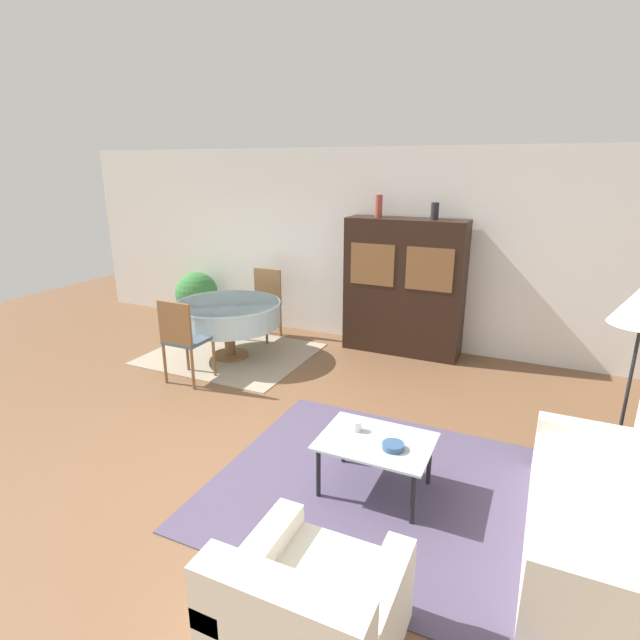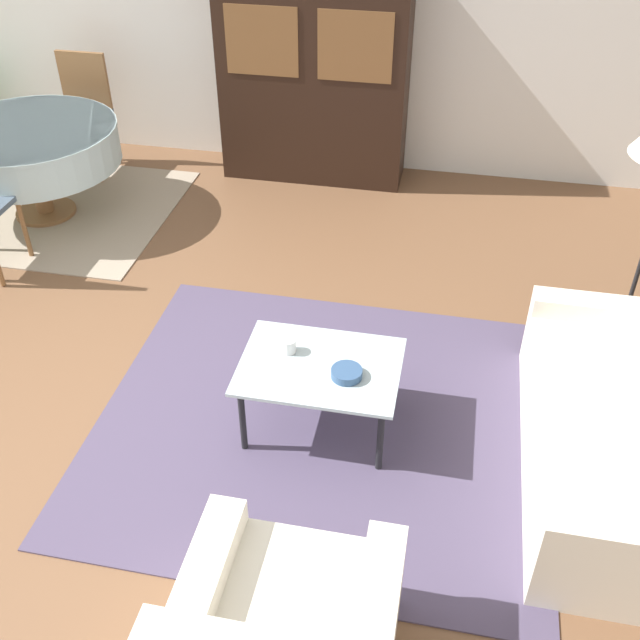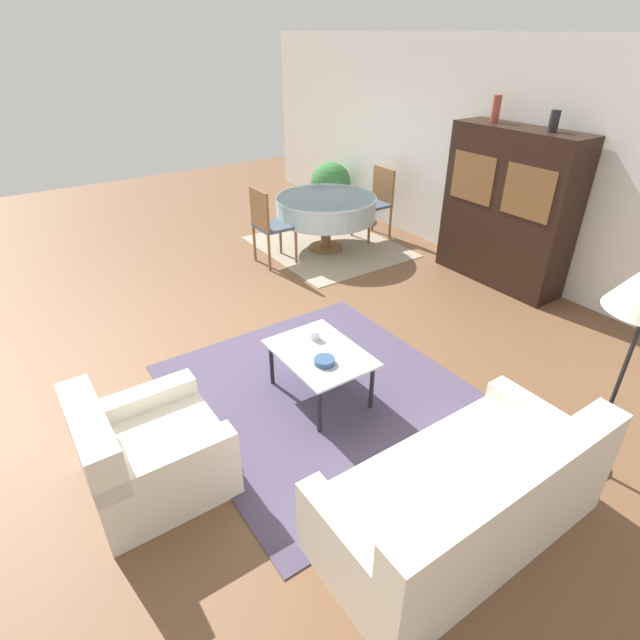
% 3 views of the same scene
% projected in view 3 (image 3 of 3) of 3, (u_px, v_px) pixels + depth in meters
% --- Properties ---
extents(ground_plane, '(14.00, 14.00, 0.00)m').
position_uv_depth(ground_plane, '(234.00, 340.00, 5.04)').
color(ground_plane, brown).
extents(wall_back, '(10.00, 0.06, 2.70)m').
position_uv_depth(wall_back, '(493.00, 158.00, 6.13)').
color(wall_back, white).
rests_on(wall_back, ground_plane).
extents(area_rug, '(2.52, 2.28, 0.01)m').
position_uv_depth(area_rug, '(323.00, 394.00, 4.29)').
color(area_rug, '#4C425B').
rests_on(area_rug, ground_plane).
extents(dining_rug, '(2.08, 1.77, 0.01)m').
position_uv_depth(dining_rug, '(328.00, 246.00, 7.21)').
color(dining_rug, gray).
rests_on(dining_rug, ground_plane).
extents(couch, '(0.87, 1.78, 0.79)m').
position_uv_depth(couch, '(465.00, 501.00, 2.98)').
color(couch, silver).
rests_on(couch, ground_plane).
extents(armchair, '(0.84, 0.87, 0.76)m').
position_uv_depth(armchair, '(147.00, 454.00, 3.31)').
color(armchair, silver).
rests_on(armchair, ground_plane).
extents(coffee_table, '(0.86, 0.63, 0.44)m').
position_uv_depth(coffee_table, '(320.00, 357.00, 4.08)').
color(coffee_table, black).
rests_on(coffee_table, area_rug).
extents(display_cabinet, '(1.56, 0.48, 1.81)m').
position_uv_depth(display_cabinet, '(507.00, 209.00, 5.83)').
color(display_cabinet, black).
rests_on(display_cabinet, ground_plane).
extents(dining_table, '(1.38, 1.38, 0.74)m').
position_uv_depth(dining_table, '(326.00, 208.00, 6.85)').
color(dining_table, brown).
rests_on(dining_table, dining_rug).
extents(dining_chair_near, '(0.44, 0.44, 1.00)m').
position_uv_depth(dining_chair_near, '(268.00, 222.00, 6.42)').
color(dining_chair_near, brown).
rests_on(dining_chair_near, dining_rug).
extents(dining_chair_far, '(0.44, 0.44, 1.00)m').
position_uv_depth(dining_chair_far, '(377.00, 198.00, 7.30)').
color(dining_chair_far, brown).
rests_on(dining_chair_far, dining_rug).
extents(cup, '(0.08, 0.08, 0.08)m').
position_uv_depth(cup, '(315.00, 335.00, 4.21)').
color(cup, white).
rests_on(cup, coffee_table).
extents(bowl, '(0.16, 0.16, 0.05)m').
position_uv_depth(bowl, '(324.00, 361.00, 3.91)').
color(bowl, '#33517A').
rests_on(bowl, coffee_table).
extents(vase_tall, '(0.09, 0.09, 0.29)m').
position_uv_depth(vase_tall, '(496.00, 109.00, 5.58)').
color(vase_tall, '#9E4238').
rests_on(vase_tall, display_cabinet).
extents(vase_short, '(0.10, 0.10, 0.21)m').
position_uv_depth(vase_short, '(554.00, 121.00, 5.07)').
color(vase_short, '#232328').
rests_on(vase_short, display_cabinet).
extents(potted_plant, '(0.67, 0.67, 0.85)m').
position_uv_depth(potted_plant, '(331.00, 184.00, 8.34)').
color(potted_plant, beige).
rests_on(potted_plant, ground_plane).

